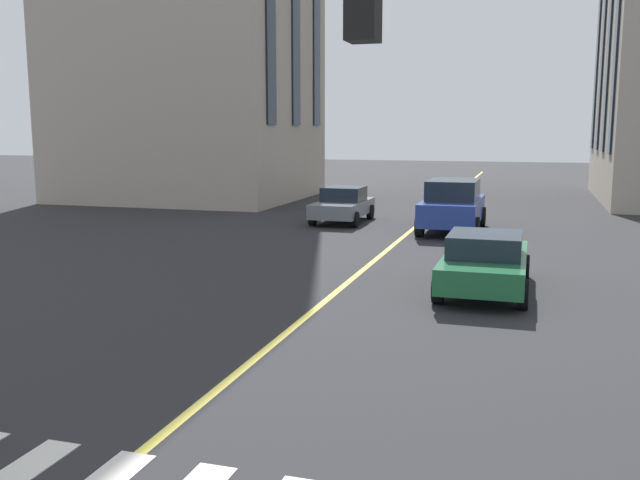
{
  "coord_description": "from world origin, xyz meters",
  "views": [
    {
      "loc": [
        -1.96,
        -4.15,
        3.67
      ],
      "look_at": [
        10.97,
        -0.2,
        1.51
      ],
      "focal_mm": 38.98,
      "sensor_mm": 36.0,
      "label": 1
    }
  ],
  "objects_px": {
    "car_grey_parked_a": "(343,205)",
    "car_blue_parked_b": "(453,205)",
    "car_green_trailing": "(485,261)",
    "traffic_light_mast": "(604,101)"
  },
  "relations": [
    {
      "from": "car_blue_parked_b",
      "to": "car_grey_parked_a",
      "type": "bearing_deg",
      "value": 73.29
    },
    {
      "from": "car_blue_parked_b",
      "to": "car_green_trailing",
      "type": "relative_size",
      "value": 1.07
    },
    {
      "from": "car_blue_parked_b",
      "to": "car_green_trailing",
      "type": "bearing_deg",
      "value": -169.3
    },
    {
      "from": "car_blue_parked_b",
      "to": "car_green_trailing",
      "type": "xyz_separation_m",
      "value": [
        -9.3,
        -1.76,
        -0.27
      ]
    },
    {
      "from": "car_green_trailing",
      "to": "traffic_light_mast",
      "type": "bearing_deg",
      "value": -170.67
    },
    {
      "from": "car_grey_parked_a",
      "to": "car_blue_parked_b",
      "type": "relative_size",
      "value": 0.83
    },
    {
      "from": "car_green_trailing",
      "to": "traffic_light_mast",
      "type": "distance_m",
      "value": 9.86
    },
    {
      "from": "car_grey_parked_a",
      "to": "car_green_trailing",
      "type": "bearing_deg",
      "value": -149.69
    },
    {
      "from": "car_blue_parked_b",
      "to": "traffic_light_mast",
      "type": "bearing_deg",
      "value": -169.98
    },
    {
      "from": "car_grey_parked_a",
      "to": "car_blue_parked_b",
      "type": "bearing_deg",
      "value": -106.71
    }
  ]
}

